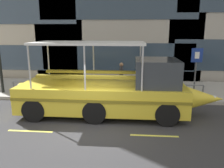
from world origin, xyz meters
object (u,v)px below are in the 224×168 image
duck_tour_boat (114,91)px  pedestrian_mid_left (121,74)px  parking_sign (196,64)px  pedestrian_near_bow (176,80)px

duck_tour_boat → pedestrian_mid_left: duck_tour_boat is taller
parking_sign → pedestrian_mid_left: bearing=166.1°
duck_tour_boat → pedestrian_mid_left: (0.17, 3.63, 0.14)m
duck_tour_boat → pedestrian_near_bow: duck_tour_boat is taller
parking_sign → duck_tour_boat: duck_tour_boat is taller
pedestrian_near_bow → pedestrian_mid_left: size_ratio=0.86×
parking_sign → pedestrian_mid_left: (-4.14, 1.02, -0.79)m
parking_sign → pedestrian_near_bow: bearing=165.8°
pedestrian_near_bow → pedestrian_mid_left: (-3.15, 0.77, 0.15)m
parking_sign → pedestrian_near_bow: size_ratio=1.81×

